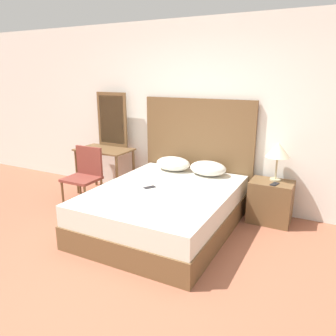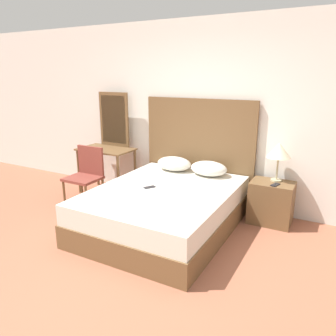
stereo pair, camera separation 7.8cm
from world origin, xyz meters
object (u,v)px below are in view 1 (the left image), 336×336
at_px(bed, 164,209).
at_px(chair, 85,172).
at_px(nightstand, 270,202).
at_px(vanity_desk, 105,157).
at_px(phone_on_nightstand, 275,184).
at_px(phone_on_bed, 150,187).
at_px(table_lamp, 278,151).

relative_size(bed, chair, 2.43).
relative_size(nightstand, vanity_desk, 0.64).
distance_m(bed, phone_on_nightstand, 1.45).
xyz_separation_m(bed, phone_on_bed, (-0.19, -0.04, 0.28)).
relative_size(phone_on_nightstand, vanity_desk, 0.18).
distance_m(nightstand, vanity_desk, 2.69).
relative_size(phone_on_bed, table_lamp, 0.32).
bearing_deg(table_lamp, phone_on_nightstand, -82.51).
bearing_deg(nightstand, table_lamp, 73.52).
xyz_separation_m(bed, chair, (-1.49, 0.23, 0.22)).
height_order(bed, phone_on_nightstand, phone_on_nightstand).
bearing_deg(nightstand, phone_on_nightstand, -64.67).
relative_size(phone_on_bed, nightstand, 0.29).
bearing_deg(phone_on_bed, nightstand, 32.30).
bearing_deg(phone_on_bed, phone_on_nightstand, 28.32).
relative_size(nightstand, chair, 0.66).
bearing_deg(phone_on_nightstand, nightstand, 115.33).
bearing_deg(phone_on_bed, bed, 10.84).
xyz_separation_m(table_lamp, chair, (-2.69, -0.67, -0.49)).
distance_m(nightstand, phone_on_nightstand, 0.31).
xyz_separation_m(phone_on_nightstand, vanity_desk, (-2.71, -0.01, 0.05)).
height_order(table_lamp, phone_on_nightstand, table_lamp).
height_order(bed, table_lamp, table_lamp).
height_order(phone_on_bed, phone_on_nightstand, phone_on_nightstand).
relative_size(vanity_desk, chair, 1.03).
distance_m(nightstand, table_lamp, 0.70).
relative_size(bed, nightstand, 3.69).
xyz_separation_m(phone_on_nightstand, chair, (-2.71, -0.49, -0.09)).
bearing_deg(vanity_desk, chair, -90.51).
xyz_separation_m(vanity_desk, chair, (-0.00, -0.49, -0.14)).
xyz_separation_m(nightstand, table_lamp, (0.02, 0.08, 0.69)).
height_order(phone_on_bed, table_lamp, table_lamp).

